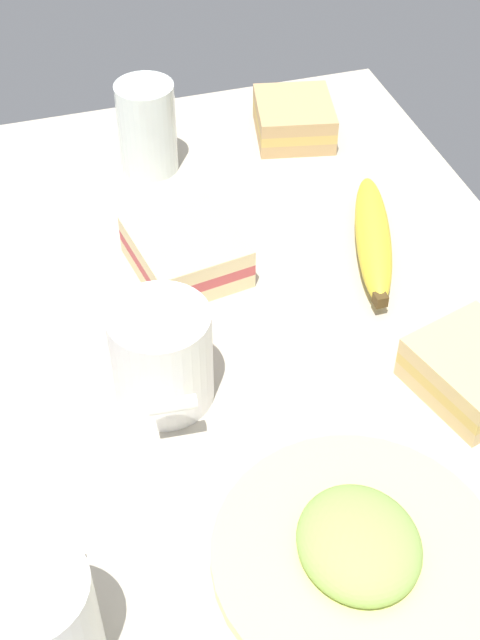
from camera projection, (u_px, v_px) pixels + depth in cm
name	position (u px, v px, depth cm)	size (l,w,h in cm)	color
tabletop	(240.00, 351.00, 82.02)	(90.00, 64.00, 2.00)	#BCB29E
plate_of_food	(358.00, 551.00, 64.19)	(21.75, 21.75, 4.40)	#EAE58C
coffee_mug_black	(37.00, 623.00, 56.07)	(10.30, 8.04, 9.96)	white
coffee_mug_milky	(162.00, 356.00, 73.40)	(10.93, 8.64, 9.54)	white
sandwich_main	(186.00, 252.00, 87.46)	(12.58, 11.66, 4.40)	beige
sandwich_side	(474.00, 371.00, 75.81)	(12.16, 11.47, 4.40)	#DBB77A
sandwich_extra	(294.00, 119.00, 105.45)	(11.60, 10.83, 4.40)	tan
glass_of_milk	(148.00, 133.00, 98.84)	(6.62, 6.62, 10.56)	silver
banana	(373.00, 237.00, 89.84)	(20.17, 9.97, 3.56)	yellow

